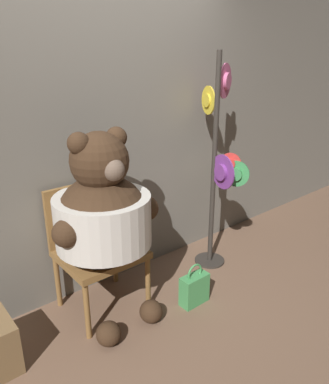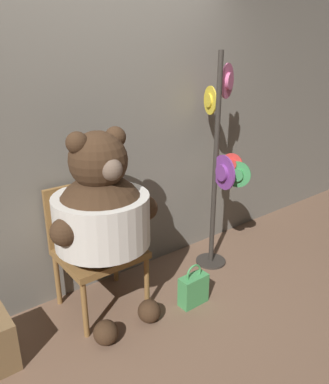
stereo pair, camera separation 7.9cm
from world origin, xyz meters
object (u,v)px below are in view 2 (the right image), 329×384
teddy_bear (102,214)px  hat_display_rack (221,161)px  handbag_on_ground (193,289)px  chair (94,241)px

teddy_bear → hat_display_rack: bearing=0.7°
hat_display_rack → handbag_on_ground: 1.11m
teddy_bear → chair: bearing=88.2°
hat_display_rack → teddy_bear: bearing=-179.3°
hat_display_rack → handbag_on_ground: (-0.60, -0.35, -0.86)m
chair → teddy_bear: size_ratio=0.68×
chair → teddy_bear: 0.33m
chair → teddy_bear: (-0.01, -0.17, 0.29)m
handbag_on_ground → hat_display_rack: bearing=30.1°
chair → handbag_on_ground: 0.86m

